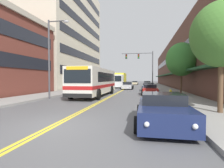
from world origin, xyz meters
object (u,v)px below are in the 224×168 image
(car_charcoal_parked_right_end, at_px, (147,84))
(car_silver_moving_second, at_px, (128,86))
(street_lamp_left_near, at_px, (52,52))
(fire_hydrant, at_px, (171,94))
(city_bus, at_px, (96,81))
(street_tree_right_mid, at_px, (181,59))
(car_champagne_parked_left_mid, at_px, (104,86))
(street_tree_right_near, at_px, (221,35))
(car_red_parked_right_far, at_px, (150,90))
(car_navy_parked_right_foreground, at_px, (162,110))
(box_truck, at_px, (119,80))
(car_beige_moving_lead, at_px, (135,83))
(traffic_signal_mast, at_px, (142,62))
(car_slate_blue_parked_right_mid, at_px, (149,87))

(car_charcoal_parked_right_end, height_order, car_silver_moving_second, car_silver_moving_second)
(street_lamp_left_near, xyz_separation_m, fire_hydrant, (10.95, 1.27, -3.89))
(city_bus, distance_m, street_tree_right_mid, 10.59)
(city_bus, distance_m, car_champagne_parked_left_mid, 14.62)
(car_charcoal_parked_right_end, distance_m, fire_hydrant, 29.65)
(car_champagne_parked_left_mid, xyz_separation_m, street_tree_right_near, (11.71, -23.63, 3.58))
(car_champagne_parked_left_mid, distance_m, street_lamp_left_near, 18.65)
(car_red_parked_right_far, bearing_deg, car_navy_parked_right_foreground, -89.69)
(car_red_parked_right_far, bearing_deg, street_tree_right_near, -74.93)
(city_bus, distance_m, box_truck, 18.91)
(car_beige_moving_lead, bearing_deg, car_silver_moving_second, -89.96)
(car_red_parked_right_far, bearing_deg, car_charcoal_parked_right_end, 89.87)
(car_red_parked_right_far, height_order, car_charcoal_parked_right_end, car_charcoal_parked_right_end)
(car_beige_moving_lead, distance_m, traffic_signal_mast, 23.52)
(car_slate_blue_parked_right_mid, relative_size, traffic_signal_mast, 0.66)
(car_slate_blue_parked_right_mid, height_order, car_red_parked_right_far, car_slate_blue_parked_right_mid)
(car_slate_blue_parked_right_mid, height_order, box_truck, box_truck)
(car_charcoal_parked_right_end, relative_size, street_tree_right_near, 0.83)
(car_charcoal_parked_right_end, bearing_deg, city_bus, -102.85)
(car_beige_moving_lead, xyz_separation_m, street_tree_right_near, (6.95, -48.75, 3.60))
(car_red_parked_right_far, xyz_separation_m, street_tree_right_mid, (3.69, 0.53, 3.64))
(car_beige_moving_lead, distance_m, fire_hydrant, 42.43)
(street_tree_right_near, xyz_separation_m, street_tree_right_mid, (0.51, 12.36, 0.08))
(car_navy_parked_right_foreground, relative_size, traffic_signal_mast, 0.61)
(car_charcoal_parked_right_end, bearing_deg, car_champagne_parked_left_mid, -124.15)
(traffic_signal_mast, bearing_deg, car_navy_parked_right_foreground, -87.66)
(car_slate_blue_parked_right_mid, relative_size, box_truck, 0.64)
(car_champagne_parked_left_mid, height_order, street_lamp_left_near, street_lamp_left_near)
(car_slate_blue_parked_right_mid, height_order, car_silver_moving_second, car_silver_moving_second)
(car_beige_moving_lead, height_order, car_silver_moving_second, car_silver_moving_second)
(box_truck, distance_m, street_lamp_left_near, 23.15)
(car_champagne_parked_left_mid, distance_m, car_slate_blue_parked_right_mid, 9.75)
(street_tree_right_mid, bearing_deg, car_champagne_parked_left_mid, 137.30)
(car_silver_moving_second, bearing_deg, city_bus, -100.08)
(car_charcoal_parked_right_end, bearing_deg, box_truck, -127.09)
(city_bus, bearing_deg, street_tree_right_near, -44.89)
(car_navy_parked_right_foreground, xyz_separation_m, car_silver_moving_second, (-3.82, 24.93, 0.02))
(car_silver_moving_second, distance_m, box_truck, 6.16)
(car_charcoal_parked_right_end, relative_size, street_lamp_left_near, 0.63)
(car_charcoal_parked_right_end, distance_m, traffic_signal_mast, 11.46)
(box_truck, bearing_deg, traffic_signal_mast, -24.65)
(car_beige_moving_lead, relative_size, street_tree_right_mid, 0.78)
(street_tree_right_near, bearing_deg, street_tree_right_mid, 87.64)
(car_champagne_parked_left_mid, distance_m, box_truck, 5.26)
(car_navy_parked_right_foreground, xyz_separation_m, car_red_parked_right_far, (-0.08, 14.21, -0.01))
(car_navy_parked_right_foreground, distance_m, street_tree_right_mid, 15.60)
(box_truck, bearing_deg, street_tree_right_mid, -58.26)
(city_bus, height_order, car_navy_parked_right_foreground, city_bus)
(car_slate_blue_parked_right_mid, height_order, traffic_signal_mast, traffic_signal_mast)
(city_bus, distance_m, car_slate_blue_parked_right_mid, 11.47)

